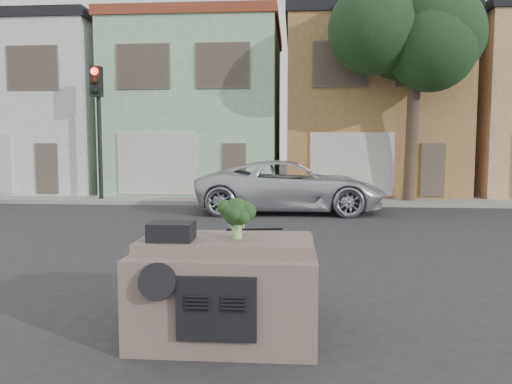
# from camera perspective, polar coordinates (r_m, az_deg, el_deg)

# --- Properties ---
(ground_plane) EXTENTS (120.00, 120.00, 0.00)m
(ground_plane) POSITION_cam_1_polar(r_m,az_deg,el_deg) (8.96, -0.63, -8.60)
(ground_plane) COLOR #303033
(ground_plane) RESTS_ON ground
(sidewalk) EXTENTS (40.00, 3.00, 0.15)m
(sidewalk) POSITION_cam_1_polar(r_m,az_deg,el_deg) (19.29, 2.06, -0.87)
(sidewalk) COLOR gray
(sidewalk) RESTS_ON ground
(townhouse_white) EXTENTS (7.20, 8.20, 7.55)m
(townhouse_white) POSITION_cam_1_polar(r_m,az_deg,el_deg) (26.03, -22.80, 8.48)
(townhouse_white) COLOR white
(townhouse_white) RESTS_ON ground
(townhouse_mint) EXTENTS (7.20, 8.20, 7.55)m
(townhouse_mint) POSITION_cam_1_polar(r_m,az_deg,el_deg) (23.61, -6.15, 9.23)
(townhouse_mint) COLOR #9FD3A4
(townhouse_mint) RESTS_ON ground
(townhouse_tan) EXTENTS (7.20, 8.20, 7.55)m
(townhouse_tan) POSITION_cam_1_polar(r_m,az_deg,el_deg) (23.45, 12.43, 9.16)
(townhouse_tan) COLOR #A27841
(townhouse_tan) RESTS_ON ground
(silver_pickup) EXTENTS (6.10, 2.92, 1.68)m
(silver_pickup) POSITION_cam_1_polar(r_m,az_deg,el_deg) (16.28, 3.89, -2.30)
(silver_pickup) COLOR silver
(silver_pickup) RESTS_ON ground
(traffic_signal) EXTENTS (0.40, 0.40, 5.10)m
(traffic_signal) POSITION_cam_1_polar(r_m,az_deg,el_deg) (19.56, -17.55, 6.23)
(traffic_signal) COLOR black
(traffic_signal) RESTS_ON ground
(tree_near) EXTENTS (4.40, 4.00, 8.50)m
(tree_near) POSITION_cam_1_polar(r_m,az_deg,el_deg) (19.06, 17.52, 11.39)
(tree_near) COLOR #1B381B
(tree_near) RESTS_ON ground
(car_dashboard) EXTENTS (2.00, 1.80, 1.12)m
(car_dashboard) POSITION_cam_1_polar(r_m,az_deg,el_deg) (5.93, -3.17, -10.30)
(car_dashboard) COLOR #79635B
(car_dashboard) RESTS_ON ground
(instrument_hump) EXTENTS (0.48, 0.38, 0.20)m
(instrument_hump) POSITION_cam_1_polar(r_m,az_deg,el_deg) (5.56, -9.63, -4.46)
(instrument_hump) COLOR black
(instrument_hump) RESTS_ON car_dashboard
(wiper_arm) EXTENTS (0.69, 0.15, 0.02)m
(wiper_arm) POSITION_cam_1_polar(r_m,az_deg,el_deg) (6.15, -0.14, -4.28)
(wiper_arm) COLOR black
(wiper_arm) RESTS_ON car_dashboard
(broccoli) EXTENTS (0.52, 0.52, 0.47)m
(broccoli) POSITION_cam_1_polar(r_m,az_deg,el_deg) (5.58, -2.22, -2.95)
(broccoli) COLOR #1C3817
(broccoli) RESTS_ON car_dashboard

